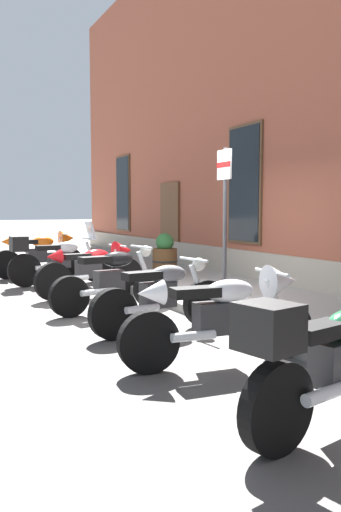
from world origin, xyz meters
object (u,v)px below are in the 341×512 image
at_px(barrel_planter, 165,256).
at_px(motorcycle_grey_naked, 163,296).
at_px(motorcycle_black_naked, 113,280).
at_px(motorcycle_white_sport, 229,311).
at_px(motorcycle_red_sport, 95,267).
at_px(motorcycle_orange_sport, 42,252).
at_px(motorcycle_silver_touring, 56,259).
at_px(parking_sign, 225,203).
at_px(motorcycle_green_touring, 333,357).

bearing_deg(barrel_planter, motorcycle_grey_naked, -25.66).
bearing_deg(motorcycle_black_naked, motorcycle_white_sport, 2.49).
bearing_deg(motorcycle_black_naked, motorcycle_red_sport, 173.13).
distance_m(motorcycle_orange_sport, motorcycle_grey_naked, 6.19).
distance_m(motorcycle_black_naked, barrel_planter, 3.69).
bearing_deg(barrel_planter, motorcycle_orange_sport, -126.16).
xyz_separation_m(motorcycle_orange_sport, motorcycle_black_naked, (4.63, 0.09, -0.09)).
bearing_deg(motorcycle_grey_naked, motorcycle_black_naked, -175.97).
bearing_deg(motorcycle_orange_sport, motorcycle_grey_naked, 1.81).
xyz_separation_m(motorcycle_silver_touring, motorcycle_black_naked, (3.22, 0.10, -0.06)).
bearing_deg(motorcycle_black_naked, motorcycle_grey_naked, 4.03).
height_order(motorcycle_red_sport, motorcycle_white_sport, motorcycle_white_sport).
xyz_separation_m(motorcycle_orange_sport, motorcycle_red_sport, (3.17, 0.26, -0.04)).
bearing_deg(motorcycle_white_sport, parking_sign, 149.12).
xyz_separation_m(motorcycle_white_sport, motorcycle_green_touring, (1.68, -0.20, -0.01)).
relative_size(motorcycle_red_sport, parking_sign, 0.90).
bearing_deg(parking_sign, motorcycle_silver_touring, -158.23).
xyz_separation_m(motorcycle_green_touring, barrel_planter, (-7.67, 2.32, -0.01)).
relative_size(motorcycle_black_naked, motorcycle_green_touring, 1.00).
bearing_deg(motorcycle_white_sport, motorcycle_orange_sport, -178.37).
relative_size(motorcycle_black_naked, motorcycle_grey_naked, 1.01).
distance_m(motorcycle_white_sport, parking_sign, 2.88).
bearing_deg(motorcycle_silver_touring, motorcycle_white_sport, 2.14).
bearing_deg(motorcycle_red_sport, motorcycle_black_naked, -6.87).
bearing_deg(parking_sign, motorcycle_grey_naked, -61.23).
bearing_deg(barrel_planter, parking_sign, -11.58).
distance_m(motorcycle_orange_sport, parking_sign, 5.75).
distance_m(motorcycle_black_naked, parking_sign, 2.06).
relative_size(motorcycle_black_naked, motorcycle_white_sport, 0.94).
height_order(motorcycle_black_naked, barrel_planter, barrel_planter).
relative_size(motorcycle_orange_sport, barrel_planter, 2.37).
height_order(motorcycle_grey_naked, motorcycle_white_sport, motorcycle_white_sport).
bearing_deg(barrel_planter, motorcycle_black_naked, -37.70).
relative_size(motorcycle_orange_sport, motorcycle_black_naked, 1.06).
xyz_separation_m(motorcycle_silver_touring, motorcycle_red_sport, (1.75, 0.28, -0.01)).
bearing_deg(parking_sign, motorcycle_red_sport, -149.64).
relative_size(motorcycle_orange_sport, motorcycle_green_touring, 1.06).
bearing_deg(motorcycle_black_naked, motorcycle_green_touring, -0.75).
xyz_separation_m(motorcycle_silver_touring, motorcycle_green_touring, (7.97, 0.04, -0.01)).
xyz_separation_m(motorcycle_red_sport, barrel_planter, (-1.45, 2.08, -0.01)).
height_order(parking_sign, barrel_planter, parking_sign).
distance_m(motorcycle_silver_touring, motorcycle_white_sport, 6.29).
bearing_deg(motorcycle_white_sport, motorcycle_red_sport, 179.45).
bearing_deg(motorcycle_orange_sport, motorcycle_green_touring, 0.15).
bearing_deg(motorcycle_black_naked, barrel_planter, 142.30).
distance_m(motorcycle_silver_touring, motorcycle_black_naked, 3.22).
bearing_deg(motorcycle_green_touring, motorcycle_orange_sport, -179.85).
height_order(motorcycle_orange_sport, motorcycle_white_sport, motorcycle_orange_sport).
xyz_separation_m(motorcycle_orange_sport, barrel_planter, (1.71, 2.34, -0.05)).
relative_size(motorcycle_grey_naked, motorcycle_white_sport, 0.93).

